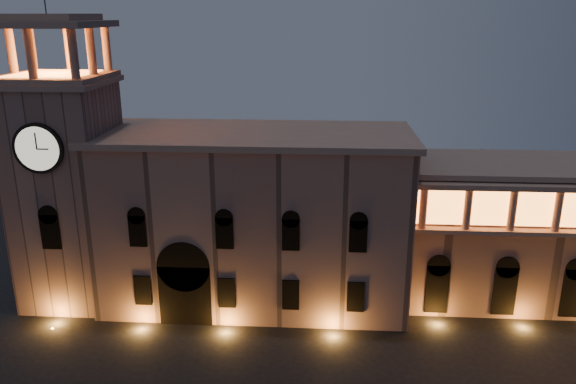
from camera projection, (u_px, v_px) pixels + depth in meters
The scene contains 2 objects.
government_building at pixel (254, 218), 56.38m from camera, with size 30.80×12.80×17.60m.
clock_tower at pixel (67, 182), 55.48m from camera, with size 9.80×9.80×32.40m.
Camera 1 is at (4.77, -30.65, 28.41)m, focal length 35.00 mm.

